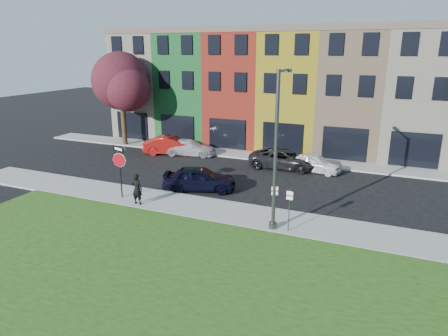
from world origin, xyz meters
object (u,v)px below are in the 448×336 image
at_px(man, 137,189).
at_px(street_lamp, 277,151).
at_px(stop_sign, 119,161).
at_px(sedan_near, 199,179).

bearing_deg(man, street_lamp, 179.97).
bearing_deg(man, stop_sign, -20.15).
height_order(stop_sign, man, stop_sign).
bearing_deg(man, sedan_near, -119.88).
relative_size(sedan_near, street_lamp, 0.64).
distance_m(stop_sign, street_lamp, 9.69).
bearing_deg(street_lamp, sedan_near, 146.18).
bearing_deg(stop_sign, man, -1.88).
bearing_deg(sedan_near, man, 132.47).
bearing_deg(street_lamp, stop_sign, 175.16).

